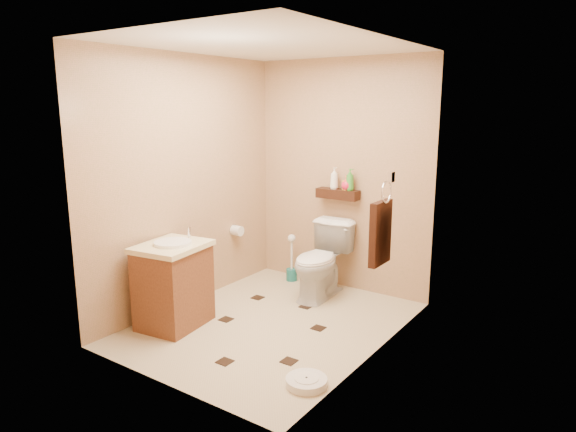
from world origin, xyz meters
The scene contains 18 objects.
ground centered at (0.00, 0.00, 0.00)m, with size 2.50×2.50×0.00m, color #C2B38D.
wall_back centered at (0.00, 1.25, 1.20)m, with size 2.00×0.04×2.40m, color tan.
wall_front centered at (0.00, -1.25, 1.20)m, with size 2.00×0.04×2.40m, color tan.
wall_left centered at (-1.00, 0.00, 1.20)m, with size 0.04×2.50×2.40m, color tan.
wall_right centered at (1.00, 0.00, 1.20)m, with size 0.04×2.50×2.40m, color tan.
ceiling centered at (0.00, 0.00, 2.40)m, with size 2.00×2.50×0.02m, color silver.
wall_shelf centered at (0.00, 1.17, 1.02)m, with size 0.46×0.14×0.10m, color #33160D.
floor_accents centered at (0.03, -0.06, 0.00)m, with size 1.13×1.39×0.01m.
toilet centered at (0.01, 0.83, 0.38)m, with size 0.43×0.75×0.76m, color white.
vanity centered at (-0.70, -0.51, 0.39)m, with size 0.58×0.68×0.87m.
bathroom_scale centered at (0.82, -0.70, 0.03)m, with size 0.33×0.33×0.06m.
toilet_brush centered at (-0.51, 1.07, 0.19)m, with size 0.12×0.12×0.53m.
towel_ring centered at (0.91, 0.25, 0.95)m, with size 0.12×0.30×0.76m.
toilet_paper centered at (-0.94, 0.65, 0.60)m, with size 0.12×0.11×0.12m.
bottle_a centered at (-0.04, 1.17, 1.18)m, with size 0.09×0.09×0.22m, color white.
bottle_b centered at (0.10, 1.17, 1.14)m, with size 0.07×0.07×0.15m, color #FFAE35.
bottle_c centered at (0.11, 1.17, 1.15)m, with size 0.12×0.12×0.15m, color #E81B41.
bottle_d centered at (0.14, 1.17, 1.18)m, with size 0.09×0.09×0.23m, color green.
Camera 1 is at (2.57, -3.46, 1.92)m, focal length 32.00 mm.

